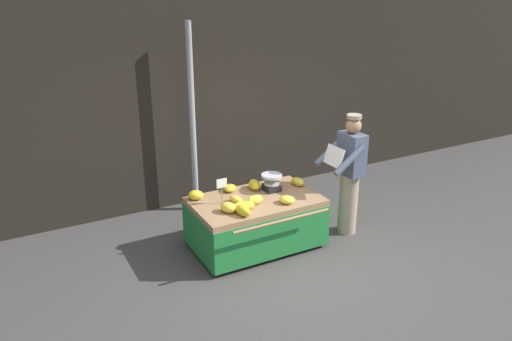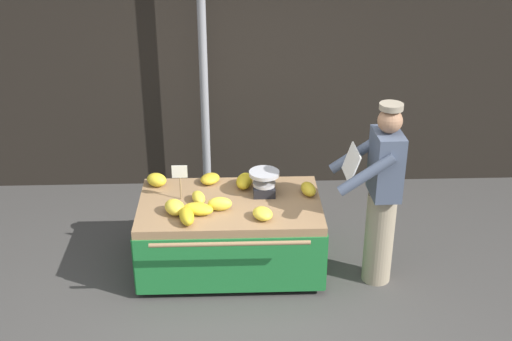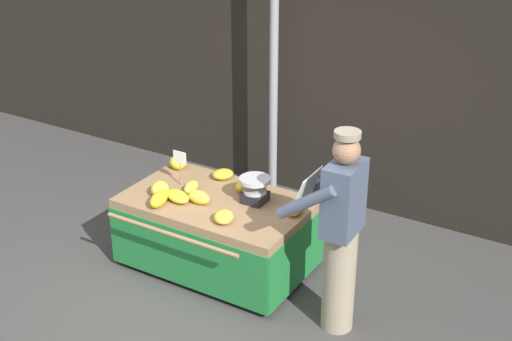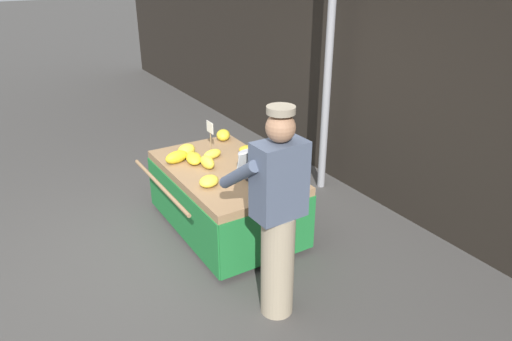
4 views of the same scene
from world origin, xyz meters
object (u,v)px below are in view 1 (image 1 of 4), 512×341
Objects in this scene: banana_cart at (256,212)px; banana_bunch_9 at (230,188)px; banana_bunch_1 at (255,200)px; weighing_scale at (272,183)px; banana_bunch_0 at (196,195)px; vendor_person at (349,175)px; banana_bunch_7 at (243,210)px; banana_bunch_2 at (236,199)px; banana_bunch_3 at (254,185)px; price_sign at (222,186)px; banana_bunch_6 at (287,200)px; banana_bunch_4 at (229,207)px; banana_bunch_8 at (244,205)px; banana_bunch_5 at (298,182)px; street_pole at (192,121)px.

banana_bunch_9 is (-0.19, 0.39, 0.23)m from banana_cart.
banana_bunch_1 is at bearing -79.37° from banana_bunch_9.
weighing_scale reaches higher than banana_bunch_0.
banana_bunch_0 is 2.10m from vendor_person.
banana_bunch_7 is at bearing -143.16° from banana_bunch_1.
banana_bunch_2 is 0.87× the size of banana_bunch_3.
banana_bunch_3 is 1.24× the size of banana_bunch_9.
banana_cart is 0.63m from price_sign.
weighing_scale is 1.11× the size of banana_bunch_3.
vendor_person is at bearing -23.00° from banana_bunch_9.
banana_bunch_6 is 1.04m from vendor_person.
weighing_scale is at bearing 12.13° from banana_bunch_2.
banana_bunch_2 is at bearing -146.01° from banana_bunch_3.
banana_bunch_0 is 0.93× the size of banana_bunch_4.
banana_bunch_5 is at bearing 17.90° from banana_bunch_8.
banana_bunch_3 reaches higher than banana_bunch_2.
banana_bunch_5 is 1.04× the size of banana_bunch_6.
weighing_scale is 1.30× the size of banana_bunch_1.
price_sign is at bearing 148.93° from banana_bunch_1.
banana_bunch_8 is (0.17, -0.28, -0.20)m from price_sign.
banana_bunch_7 is (-0.10, -1.83, -0.67)m from street_pole.
banana_bunch_7 is at bearing -176.22° from banana_bunch_6.
banana_cart is 4.94× the size of price_sign.
price_sign is 1.68× the size of banana_bunch_6.
banana_bunch_5 reaches higher than banana_cart.
vendor_person is (1.18, -0.55, 0.12)m from banana_bunch_3.
banana_bunch_7 is at bearing -176.54° from vendor_person.
banana_bunch_6 is 0.79× the size of banana_bunch_7.
banana_cart is 0.48m from banana_bunch_6.
banana_bunch_6 reaches higher than banana_bunch_9.
banana_bunch_8 is (-0.28, -0.20, 0.24)m from banana_cart.
banana_bunch_3 is 1.30m from vendor_person.
banana_bunch_1 is at bearing 36.84° from banana_bunch_7.
banana_bunch_9 is at bearing 100.63° from banana_bunch_1.
vendor_person is at bearing -16.72° from banana_bunch_0.
price_sign is 0.38m from banana_bunch_8.
street_pole is at bearing 108.84° from banana_bunch_3.
banana_bunch_8 is at bearing -143.49° from banana_cart.
banana_cart is 8.28× the size of banana_bunch_6.
banana_bunch_2 is 1.08× the size of banana_bunch_6.
banana_cart is at bearing -64.25° from banana_bunch_9.
banana_bunch_1 is at bearing -83.80° from street_pole.
street_pole is at bearing 100.13° from banana_cart.
banana_bunch_0 reaches higher than banana_bunch_2.
banana_bunch_9 is at bearing 63.15° from banana_bunch_4.
banana_bunch_7 is (-1.09, -0.47, 0.01)m from banana_bunch_5.
banana_bunch_5 reaches higher than banana_bunch_8.
weighing_scale is at bearing 30.03° from banana_bunch_8.
banana_bunch_3 reaches higher than banana_bunch_0.
weighing_scale is at bearing 177.24° from banana_bunch_5.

